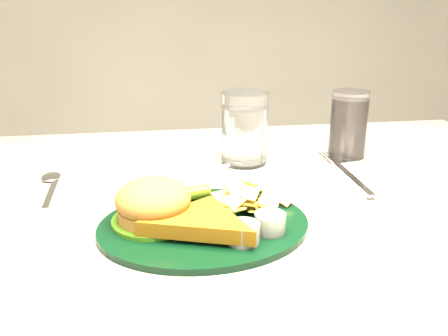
# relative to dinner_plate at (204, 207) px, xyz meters

# --- Properties ---
(dinner_plate) EXTENTS (0.31, 0.27, 0.06)m
(dinner_plate) POSITION_rel_dinner_plate_xyz_m (0.00, 0.00, 0.00)
(dinner_plate) COLOR black
(dinner_plate) RESTS_ON table
(water_glass) EXTENTS (0.08, 0.08, 0.13)m
(water_glass) POSITION_rel_dinner_plate_xyz_m (0.10, 0.26, 0.03)
(water_glass) COLOR silver
(water_glass) RESTS_ON table
(cola_glass) EXTENTS (0.07, 0.07, 0.13)m
(cola_glass) POSITION_rel_dinner_plate_xyz_m (0.31, 0.27, 0.03)
(cola_glass) COLOR black
(cola_glass) RESTS_ON table
(fork_napkin) EXTENTS (0.15, 0.20, 0.01)m
(fork_napkin) POSITION_rel_dinner_plate_xyz_m (0.27, 0.14, -0.03)
(fork_napkin) COLOR white
(fork_napkin) RESTS_ON table
(spoon) EXTENTS (0.05, 0.16, 0.01)m
(spoon) POSITION_rel_dinner_plate_xyz_m (-0.23, 0.15, -0.03)
(spoon) COLOR silver
(spoon) RESTS_ON table
(wrapped_straw) EXTENTS (0.23, 0.21, 0.01)m
(wrapped_straw) POSITION_rel_dinner_plate_xyz_m (0.01, 0.19, -0.03)
(wrapped_straw) COLOR white
(wrapped_straw) RESTS_ON table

